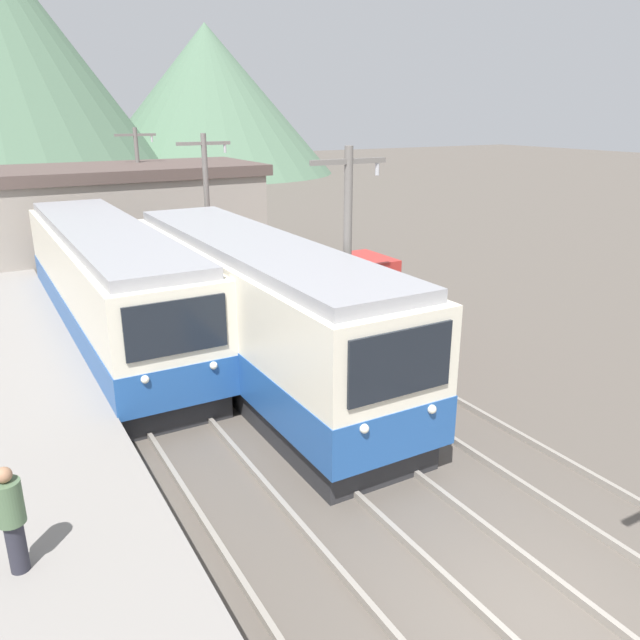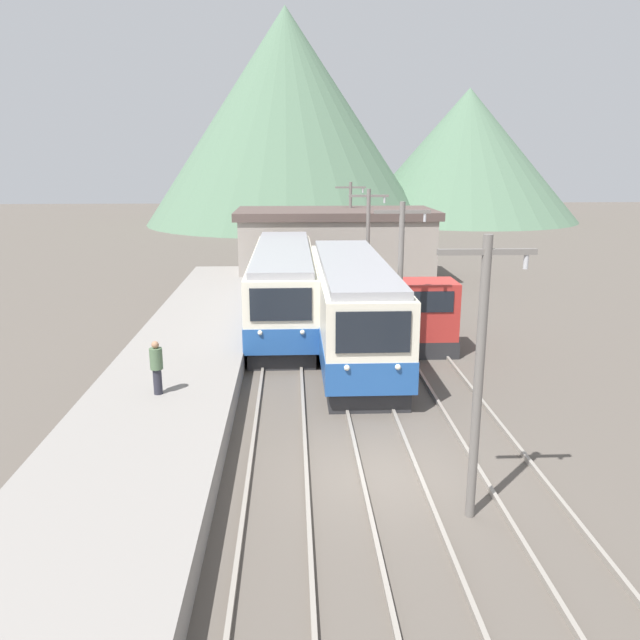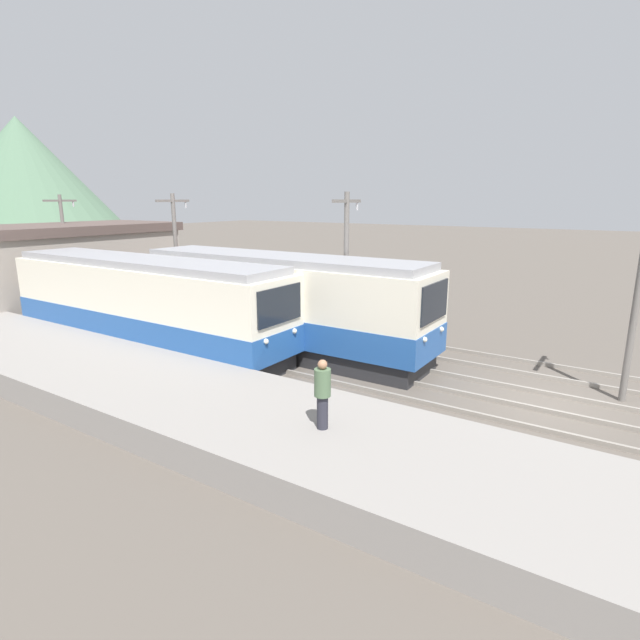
{
  "view_description": "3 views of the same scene",
  "coord_description": "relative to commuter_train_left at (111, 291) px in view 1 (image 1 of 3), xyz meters",
  "views": [
    {
      "loc": [
        -6.17,
        -4.55,
        6.99
      ],
      "look_at": [
        1.44,
        8.76,
        1.84
      ],
      "focal_mm": 35.0,
      "sensor_mm": 36.0,
      "label": 1
    },
    {
      "loc": [
        -2.18,
        -14.0,
        7.68
      ],
      "look_at": [
        -1.17,
        8.2,
        1.94
      ],
      "focal_mm": 35.0,
      "sensor_mm": 36.0,
      "label": 2
    },
    {
      "loc": [
        -15.17,
        -1.88,
        5.94
      ],
      "look_at": [
        0.94,
        8.61,
        1.3
      ],
      "focal_mm": 28.0,
      "sensor_mm": 36.0,
      "label": 3
    }
  ],
  "objects": [
    {
      "name": "ground_plane",
      "position": [
        2.6,
        -14.72,
        -1.72
      ],
      "size": [
        200.0,
        200.0,
        0.0
      ],
      "primitive_type": "plane",
      "color": "#564F47"
    },
    {
      "name": "track_center",
      "position": [
        2.8,
        -14.72,
        -1.65
      ],
      "size": [
        1.54,
        60.0,
        0.14
      ],
      "color": "gray",
      "rests_on": "ground"
    },
    {
      "name": "commuter_train_left",
      "position": [
        0.0,
        0.0,
        0.0
      ],
      "size": [
        2.84,
        13.83,
        3.72
      ],
      "color": "#28282B",
      "rests_on": "ground"
    },
    {
      "name": "commuter_train_center",
      "position": [
        2.8,
        -4.68,
        0.06
      ],
      "size": [
        2.84,
        12.87,
        3.86
      ],
      "color": "#28282B",
      "rests_on": "ground"
    },
    {
      "name": "shunting_locomotive",
      "position": [
        5.8,
        -3.01,
        -0.52
      ],
      "size": [
        2.4,
        5.73,
        3.0
      ],
      "color": "#28282B",
      "rests_on": "ground"
    },
    {
      "name": "catenary_mast_mid",
      "position": [
        4.31,
        -6.84,
        1.71
      ],
      "size": [
        2.0,
        0.2,
        6.25
      ],
      "color": "slate",
      "rests_on": "ground"
    },
    {
      "name": "catenary_mast_far",
      "position": [
        4.31,
        2.89,
        1.71
      ],
      "size": [
        2.0,
        0.2,
        6.25
      ],
      "color": "slate",
      "rests_on": "ground"
    },
    {
      "name": "catenary_mast_distant",
      "position": [
        4.31,
        12.61,
        1.71
      ],
      "size": [
        2.0,
        0.2,
        6.25
      ],
      "color": "slate",
      "rests_on": "ground"
    },
    {
      "name": "person_on_platform",
      "position": [
        -3.66,
        -10.87,
        -0.01
      ],
      "size": [
        0.38,
        0.38,
        1.66
      ],
      "color": "#282833",
      "rests_on": "platform_left"
    },
    {
      "name": "station_building",
      "position": [
        3.23,
        11.28,
        0.59
      ],
      "size": [
        12.6,
        6.3,
        4.59
      ],
      "color": "gray",
      "rests_on": "ground"
    },
    {
      "name": "mountain_backdrop",
      "position": [
        7.1,
        51.07,
        9.43
      ],
      "size": [
        54.44,
        34.3,
        24.99
      ],
      "color": "#517056",
      "rests_on": "ground"
    }
  ]
}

